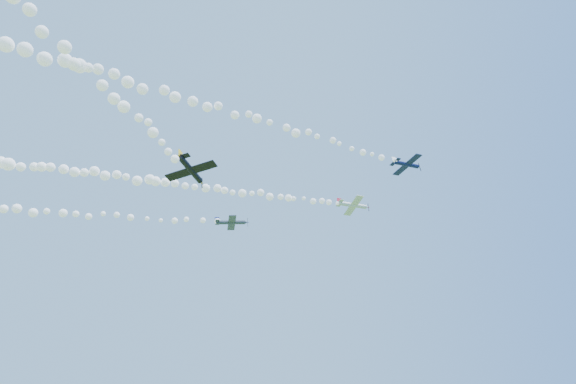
{
  "coord_description": "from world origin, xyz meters",
  "views": [
    {
      "loc": [
        -0.55,
        -85.28,
        3.96
      ],
      "look_at": [
        3.27,
        -5.1,
        46.08
      ],
      "focal_mm": 30.0,
      "sensor_mm": 36.0,
      "label": 1
    }
  ],
  "objects_px": {
    "plane_black": "(191,170)",
    "plane_navy": "(407,164)",
    "plane_white": "(353,205)",
    "plane_grey": "(232,222)"
  },
  "relations": [
    {
      "from": "plane_white",
      "to": "plane_grey",
      "type": "xyz_separation_m",
      "value": [
        -26.13,
        -2.57,
        -5.83
      ]
    },
    {
      "from": "plane_white",
      "to": "plane_black",
      "type": "bearing_deg",
      "value": -145.29
    },
    {
      "from": "plane_white",
      "to": "plane_black",
      "type": "xyz_separation_m",
      "value": [
        -30.0,
        -32.93,
        -11.15
      ]
    },
    {
      "from": "plane_grey",
      "to": "plane_white",
      "type": "bearing_deg",
      "value": -0.65
    },
    {
      "from": "plane_white",
      "to": "plane_grey",
      "type": "bearing_deg",
      "value": 172.65
    },
    {
      "from": "plane_navy",
      "to": "plane_grey",
      "type": "xyz_separation_m",
      "value": [
        -34.82,
        10.46,
        -8.67
      ]
    },
    {
      "from": "plane_black",
      "to": "plane_navy",
      "type": "bearing_deg",
      "value": -41.47
    },
    {
      "from": "plane_grey",
      "to": "plane_black",
      "type": "distance_m",
      "value": 31.07
    },
    {
      "from": "plane_white",
      "to": "plane_black",
      "type": "distance_m",
      "value": 45.92
    },
    {
      "from": "plane_white",
      "to": "plane_black",
      "type": "relative_size",
      "value": 1.04
    }
  ]
}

